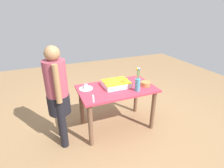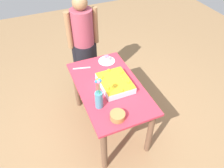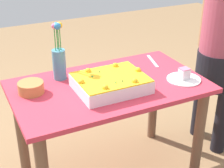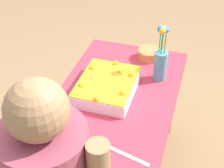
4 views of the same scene
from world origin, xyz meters
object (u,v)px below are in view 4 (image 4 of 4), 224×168
serving_plate_with_slice (62,141)px  fruit_bowl (149,54)px  cake_knife (129,156)px  sheet_cake (107,86)px  flower_vase (161,61)px

serving_plate_with_slice → fruit_bowl: serving_plate_with_slice is taller
serving_plate_with_slice → cake_knife: 0.35m
sheet_cake → fruit_bowl: (0.45, -0.17, -0.01)m
cake_knife → fruit_bowl: 0.92m
serving_plate_with_slice → fruit_bowl: size_ratio=1.41×
sheet_cake → flower_vase: 0.37m
serving_plate_with_slice → fruit_bowl: (0.93, -0.26, 0.01)m
flower_vase → fruit_bowl: (0.22, 0.11, -0.10)m
serving_plate_with_slice → flower_vase: size_ratio=0.58×
flower_vase → sheet_cake: bearing=129.3°
cake_knife → fruit_bowl: size_ratio=1.45×
sheet_cake → serving_plate_with_slice: sheet_cake is taller
cake_knife → flower_vase: size_ratio=0.59×
serving_plate_with_slice → flower_vase: bearing=-27.4°
flower_vase → fruit_bowl: size_ratio=2.45×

